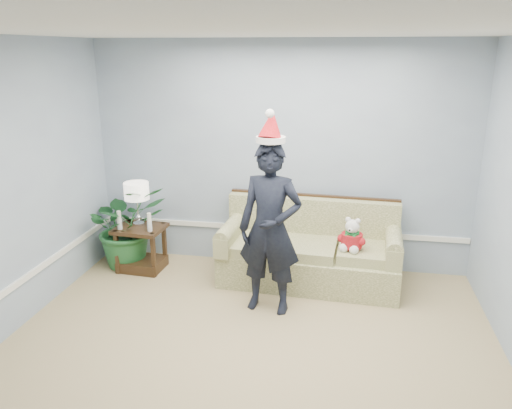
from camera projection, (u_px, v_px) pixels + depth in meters
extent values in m
cube|color=tan|center=(235.00, 389.00, 3.96)|extent=(4.50, 5.00, 0.02)
cube|color=white|center=(229.00, 27.00, 3.15)|extent=(4.50, 5.00, 0.02)
cube|color=#96ACC0|center=(280.00, 157.00, 5.92)|extent=(4.50, 0.02, 2.70)
cube|color=white|center=(279.00, 229.00, 6.16)|extent=(4.48, 0.03, 0.06)
cube|color=#58622E|center=(309.00, 266.00, 5.73)|extent=(2.04, 0.96, 0.38)
cube|color=#58622E|center=(255.00, 244.00, 5.72)|extent=(0.63, 0.72, 0.11)
cube|color=#58622E|center=(309.00, 248.00, 5.61)|extent=(0.63, 0.72, 0.11)
cube|color=#58622E|center=(366.00, 252.00, 5.51)|extent=(0.63, 0.72, 0.11)
cube|color=#58622E|center=(312.00, 219.00, 5.90)|extent=(2.01, 0.29, 0.53)
cube|color=black|center=(314.00, 196.00, 5.88)|extent=(2.00, 0.16, 0.05)
cube|color=#58622E|center=(231.00, 236.00, 5.80)|extent=(0.22, 0.86, 0.23)
cube|color=#58622E|center=(393.00, 247.00, 5.48)|extent=(0.22, 0.86, 0.23)
cube|color=#3D2816|center=(140.00, 229.00, 5.96)|extent=(0.59, 0.51, 0.05)
cube|color=#3D2816|center=(142.00, 264.00, 6.10)|extent=(0.54, 0.45, 0.13)
cube|color=#3D2816|center=(117.00, 252.00, 5.90)|extent=(0.05, 0.05, 0.55)
cube|color=#3D2816|center=(153.00, 255.00, 5.83)|extent=(0.05, 0.05, 0.55)
cube|color=#3D2816|center=(130.00, 241.00, 6.24)|extent=(0.05, 0.05, 0.55)
cube|color=#3D2816|center=(164.00, 244.00, 6.17)|extent=(0.05, 0.05, 0.55)
cylinder|color=silver|center=(139.00, 224.00, 6.02)|extent=(0.14, 0.14, 0.03)
sphere|color=silver|center=(138.00, 217.00, 6.00)|extent=(0.08, 0.08, 0.08)
cylinder|color=silver|center=(138.00, 207.00, 5.96)|extent=(0.02, 0.02, 0.30)
cylinder|color=white|center=(136.00, 191.00, 5.90)|extent=(0.30, 0.30, 0.20)
cylinder|color=silver|center=(120.00, 224.00, 5.86)|extent=(0.06, 0.06, 0.12)
cylinder|color=white|center=(119.00, 215.00, 5.83)|extent=(0.05, 0.05, 0.10)
cylinder|color=silver|center=(150.00, 226.00, 5.80)|extent=(0.06, 0.06, 0.12)
cylinder|color=white|center=(149.00, 217.00, 5.76)|extent=(0.05, 0.05, 0.10)
imported|color=#205D2D|center=(127.00, 226.00, 6.09)|extent=(1.22, 1.21, 1.03)
imported|color=black|center=(270.00, 229.00, 4.93)|extent=(0.69, 0.50, 1.75)
cylinder|color=silver|center=(271.00, 139.00, 4.67)|extent=(0.33, 0.33, 0.05)
cone|color=red|center=(271.00, 124.00, 4.65)|extent=(0.29, 0.34, 0.33)
sphere|color=silver|center=(270.00, 114.00, 4.52)|extent=(0.09, 0.09, 0.09)
sphere|color=silver|center=(352.00, 240.00, 5.38)|extent=(0.21, 0.21, 0.21)
cylinder|color=red|center=(352.00, 240.00, 5.38)|extent=(0.29, 0.29, 0.15)
cylinder|color=#136B2C|center=(352.00, 233.00, 5.36)|extent=(0.19, 0.19, 0.03)
sphere|color=silver|center=(346.00, 249.00, 5.32)|extent=(0.10, 0.10, 0.10)
sphere|color=silver|center=(357.00, 250.00, 5.30)|extent=(0.10, 0.10, 0.10)
sphere|color=silver|center=(353.00, 226.00, 5.33)|extent=(0.15, 0.15, 0.15)
sphere|color=black|center=(353.00, 231.00, 5.25)|extent=(0.02, 0.02, 0.02)
sphere|color=silver|center=(348.00, 220.00, 5.32)|extent=(0.06, 0.06, 0.06)
sphere|color=silver|center=(358.00, 221.00, 5.31)|extent=(0.06, 0.06, 0.06)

